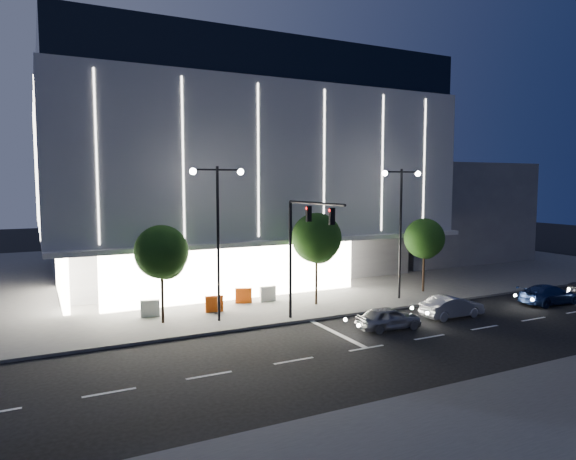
% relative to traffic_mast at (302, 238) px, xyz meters
% --- Properties ---
extents(ground, '(160.00, 160.00, 0.00)m').
position_rel_traffic_mast_xyz_m(ground, '(-1.00, -3.34, -5.03)').
color(ground, black).
rests_on(ground, ground).
extents(sidewalk_museum, '(70.00, 40.00, 0.15)m').
position_rel_traffic_mast_xyz_m(sidewalk_museum, '(4.00, 20.66, -4.95)').
color(sidewalk_museum, '#474747').
rests_on(sidewalk_museum, ground).
extents(museum, '(30.00, 25.80, 18.00)m').
position_rel_traffic_mast_xyz_m(museum, '(1.98, 18.97, 4.25)').
color(museum, '#4C4C51').
rests_on(museum, ground).
extents(annex_building, '(16.00, 20.00, 10.00)m').
position_rel_traffic_mast_xyz_m(annex_building, '(25.00, 20.66, -0.03)').
color(annex_building, '#4C4C51').
rests_on(annex_building, ground).
extents(traffic_mast, '(0.33, 5.89, 7.07)m').
position_rel_traffic_mast_xyz_m(traffic_mast, '(0.00, 0.00, 0.00)').
color(traffic_mast, black).
rests_on(traffic_mast, ground).
extents(street_lamp_west, '(3.16, 0.36, 9.00)m').
position_rel_traffic_mast_xyz_m(street_lamp_west, '(-4.00, 2.66, 0.93)').
color(street_lamp_west, black).
rests_on(street_lamp_west, ground).
extents(street_lamp_east, '(3.16, 0.36, 9.00)m').
position_rel_traffic_mast_xyz_m(street_lamp_east, '(9.00, 2.66, 0.93)').
color(street_lamp_east, black).
rests_on(street_lamp_east, ground).
extents(tree_left, '(3.02, 3.02, 5.72)m').
position_rel_traffic_mast_xyz_m(tree_left, '(-6.97, 3.68, -0.99)').
color(tree_left, black).
rests_on(tree_left, ground).
extents(tree_mid, '(3.25, 3.25, 6.15)m').
position_rel_traffic_mast_xyz_m(tree_mid, '(3.03, 3.68, -0.69)').
color(tree_mid, black).
rests_on(tree_mid, ground).
extents(tree_right, '(2.91, 2.91, 5.51)m').
position_rel_traffic_mast_xyz_m(tree_right, '(12.03, 3.68, -1.14)').
color(tree_right, black).
rests_on(tree_right, ground).
extents(car_lead, '(3.82, 1.77, 1.27)m').
position_rel_traffic_mast_xyz_m(car_lead, '(3.99, -2.69, -4.39)').
color(car_lead, '#929399').
rests_on(car_lead, ground).
extents(car_second, '(4.00, 1.48, 1.31)m').
position_rel_traffic_mast_xyz_m(car_second, '(8.95, -2.37, -4.37)').
color(car_second, '#B1B2B9').
rests_on(car_second, ground).
extents(car_third, '(4.53, 2.00, 1.30)m').
position_rel_traffic_mast_xyz_m(car_third, '(17.25, -2.70, -4.38)').
color(car_third, navy).
rests_on(car_third, ground).
extents(barrier_a, '(1.13, 0.42, 1.00)m').
position_rel_traffic_mast_xyz_m(barrier_a, '(-3.61, 4.73, -4.38)').
color(barrier_a, '#E94D0C').
rests_on(barrier_a, sidewalk_museum).
extents(barrier_b, '(1.13, 0.48, 1.00)m').
position_rel_traffic_mast_xyz_m(barrier_b, '(-7.38, 5.31, -4.38)').
color(barrier_b, '#BBBBBB').
rests_on(barrier_b, sidewalk_museum).
extents(barrier_c, '(1.12, 0.64, 1.00)m').
position_rel_traffic_mast_xyz_m(barrier_c, '(-1.13, 6.09, -4.38)').
color(barrier_c, '#C84C0B').
rests_on(barrier_c, sidewalk_museum).
extents(barrier_d, '(1.10, 0.26, 1.00)m').
position_rel_traffic_mast_xyz_m(barrier_d, '(0.54, 5.92, -4.38)').
color(barrier_d, white).
rests_on(barrier_d, sidewalk_museum).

